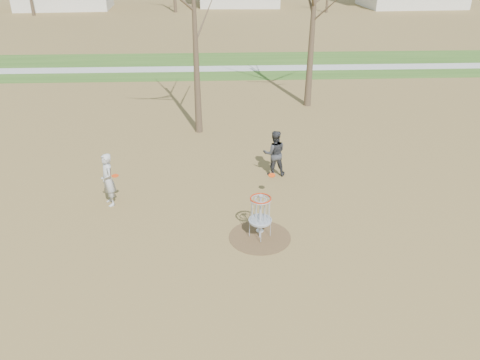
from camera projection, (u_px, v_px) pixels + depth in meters
name	position (u px, v px, depth m)	size (l,w,h in m)	color
ground	(260.00, 237.00, 13.48)	(160.00, 160.00, 0.00)	brown
green_band	(234.00, 65.00, 32.15)	(160.00, 8.00, 0.01)	#2D5119
footpath	(234.00, 68.00, 31.25)	(160.00, 1.50, 0.01)	#9E9E99
dirt_circle	(260.00, 237.00, 13.48)	(1.80, 1.80, 0.01)	#47331E
player_standing	(108.00, 180.00, 14.80)	(0.64, 0.42, 1.75)	#B0B0B0
player_throwing	(274.00, 153.00, 16.71)	(0.83, 0.64, 1.70)	#2E2F33
disc_grounded	(260.00, 230.00, 13.76)	(0.22, 0.22, 0.02)	silver
discs_in_play	(199.00, 175.00, 14.85)	(5.16, 0.52, 0.30)	#E3410B
disc_golf_basket	(260.00, 210.00, 13.07)	(0.64, 0.64, 1.35)	#9EA3AD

